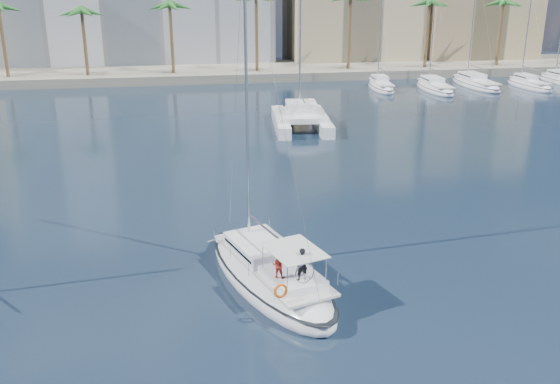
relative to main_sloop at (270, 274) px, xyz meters
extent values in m
plane|color=black|center=(1.84, 3.49, -0.52)|extent=(160.00, 160.00, 0.00)
cube|color=gray|center=(1.84, 64.49, 0.08)|extent=(120.00, 14.00, 1.20)
cube|color=#C0B08A|center=(23.84, 73.49, 9.48)|extent=(20.00, 14.00, 20.00)
cube|color=tan|center=(43.84, 71.49, 8.48)|extent=(18.00, 12.00, 18.00)
cylinder|color=brown|center=(1.84, 60.49, 4.73)|extent=(0.44, 0.44, 10.50)
sphere|color=#266726|center=(1.84, 60.49, 9.98)|extent=(3.60, 3.60, 3.60)
cylinder|color=brown|center=(35.84, 60.49, 4.73)|extent=(0.44, 0.44, 10.50)
sphere|color=#266726|center=(35.84, 60.49, 9.98)|extent=(3.60, 3.60, 3.60)
ellipsoid|color=white|center=(0.00, 0.01, -0.18)|extent=(6.81, 11.70, 2.32)
ellipsoid|color=black|center=(0.00, 0.01, 0.15)|extent=(6.87, 11.82, 0.18)
cube|color=silver|center=(0.07, -0.20, 0.70)|extent=(4.98, 8.74, 0.12)
cube|color=white|center=(-0.33, 1.03, 1.06)|extent=(3.39, 4.20, 0.60)
cube|color=black|center=(-0.33, 1.03, 1.08)|extent=(3.28, 3.80, 0.14)
cylinder|color=#B7BABF|center=(-0.73, 2.25, 8.07)|extent=(0.15, 0.15, 14.62)
cylinder|color=#B7BABF|center=(-0.03, 0.11, 2.26)|extent=(1.49, 4.32, 0.11)
cube|color=white|center=(0.73, -2.24, 0.94)|extent=(2.87, 3.30, 0.36)
cube|color=silver|center=(0.76, -2.34, 2.31)|extent=(2.87, 3.30, 0.04)
torus|color=silver|center=(1.06, -3.26, 1.61)|extent=(0.93, 0.35, 0.96)
torus|color=#D8590B|center=(-0.11, -4.09, 1.31)|extent=(0.66, 0.38, 0.64)
imported|color=black|center=(1.00, -2.87, 1.87)|extent=(0.61, 0.46, 1.50)
imported|color=#A52219|center=(0.05, -2.48, 1.71)|extent=(0.71, 0.64, 1.19)
cube|color=white|center=(5.70, 31.82, 0.03)|extent=(2.08, 10.37, 1.10)
cube|color=white|center=(9.64, 31.48, 0.03)|extent=(2.08, 10.37, 1.10)
cube|color=white|center=(7.62, 31.13, 0.78)|extent=(5.02, 6.04, 0.50)
cube|color=white|center=(7.67, 31.65, 1.48)|extent=(3.09, 3.32, 1.00)
cube|color=black|center=(7.67, 31.65, 1.53)|extent=(3.07, 2.92, 0.18)
cylinder|color=#B7BABF|center=(7.80, 33.19, 7.86)|extent=(0.18, 0.18, 13.75)
ellipsoid|color=silver|center=(-2.25, 3.57, 0.39)|extent=(0.22, 0.43, 0.20)
sphere|color=silver|center=(-2.25, 3.78, 0.41)|extent=(0.11, 0.11, 0.11)
cube|color=gray|center=(-2.56, 3.57, 0.42)|extent=(0.49, 0.18, 0.12)
cube|color=gray|center=(-1.95, 3.57, 0.42)|extent=(0.49, 0.18, 0.12)
camera|label=1|loc=(-3.79, -26.79, 13.81)|focal=40.00mm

